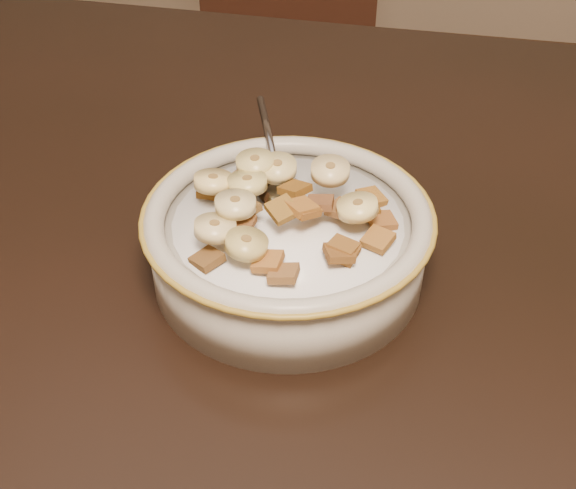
% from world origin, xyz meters
% --- Properties ---
extents(table, '(1.41, 0.92, 0.04)m').
position_xyz_m(table, '(0.00, 0.00, 0.73)').
color(table, black).
rests_on(table, floor).
extents(chair, '(0.43, 0.43, 0.87)m').
position_xyz_m(chair, '(-0.10, 0.83, 0.43)').
color(chair, black).
rests_on(chair, floor).
extents(cereal_bowl, '(0.22, 0.22, 0.05)m').
position_xyz_m(cereal_bowl, '(0.13, -0.07, 0.78)').
color(cereal_bowl, beige).
rests_on(cereal_bowl, table).
extents(milk, '(0.18, 0.18, 0.00)m').
position_xyz_m(milk, '(0.13, -0.07, 0.80)').
color(milk, white).
rests_on(milk, cereal_bowl).
extents(spoon, '(0.06, 0.06, 0.01)m').
position_xyz_m(spoon, '(0.11, -0.04, 0.81)').
color(spoon, gray).
rests_on(spoon, cereal_bowl).
extents(cereal_square_0, '(0.02, 0.02, 0.01)m').
position_xyz_m(cereal_square_0, '(0.10, -0.10, 0.82)').
color(cereal_square_0, brown).
rests_on(cereal_square_0, milk).
extents(cereal_square_1, '(0.02, 0.02, 0.01)m').
position_xyz_m(cereal_square_1, '(0.13, -0.13, 0.81)').
color(cereal_square_1, '#965721').
rests_on(cereal_square_1, milk).
extents(cereal_square_2, '(0.03, 0.03, 0.01)m').
position_xyz_m(cereal_square_2, '(0.10, -0.08, 0.82)').
color(cereal_square_2, brown).
rests_on(cereal_square_2, milk).
extents(cereal_square_3, '(0.02, 0.03, 0.01)m').
position_xyz_m(cereal_square_3, '(0.18, -0.11, 0.81)').
color(cereal_square_3, brown).
rests_on(cereal_square_3, milk).
extents(cereal_square_4, '(0.02, 0.02, 0.01)m').
position_xyz_m(cereal_square_4, '(0.06, -0.05, 0.81)').
color(cereal_square_4, brown).
rests_on(cereal_square_4, milk).
extents(cereal_square_5, '(0.02, 0.02, 0.01)m').
position_xyz_m(cereal_square_5, '(0.08, -0.10, 0.81)').
color(cereal_square_5, '#9C6723').
rests_on(cereal_square_5, milk).
extents(cereal_square_6, '(0.03, 0.03, 0.01)m').
position_xyz_m(cereal_square_6, '(0.20, -0.09, 0.81)').
color(cereal_square_6, brown).
rests_on(cereal_square_6, milk).
extents(cereal_square_7, '(0.02, 0.02, 0.01)m').
position_xyz_m(cereal_square_7, '(0.14, -0.14, 0.81)').
color(cereal_square_7, brown).
rests_on(cereal_square_7, milk).
extents(cereal_square_8, '(0.03, 0.03, 0.01)m').
position_xyz_m(cereal_square_8, '(0.14, -0.08, 0.83)').
color(cereal_square_8, '#915B1F').
rests_on(cereal_square_8, milk).
extents(cereal_square_9, '(0.02, 0.02, 0.01)m').
position_xyz_m(cereal_square_9, '(0.15, -0.07, 0.82)').
color(cereal_square_9, brown).
rests_on(cereal_square_9, milk).
extents(cereal_square_10, '(0.03, 0.03, 0.01)m').
position_xyz_m(cereal_square_10, '(0.08, -0.04, 0.81)').
color(cereal_square_10, olive).
rests_on(cereal_square_10, milk).
extents(cereal_square_11, '(0.03, 0.03, 0.01)m').
position_xyz_m(cereal_square_11, '(0.08, -0.07, 0.81)').
color(cereal_square_11, brown).
rests_on(cereal_square_11, milk).
extents(cereal_square_12, '(0.03, 0.03, 0.01)m').
position_xyz_m(cereal_square_12, '(0.08, -0.13, 0.81)').
color(cereal_square_12, brown).
rests_on(cereal_square_12, milk).
extents(cereal_square_13, '(0.03, 0.03, 0.01)m').
position_xyz_m(cereal_square_13, '(0.19, -0.04, 0.81)').
color(cereal_square_13, '#926222').
rests_on(cereal_square_13, milk).
extents(cereal_square_14, '(0.03, 0.03, 0.01)m').
position_xyz_m(cereal_square_14, '(0.20, -0.06, 0.81)').
color(cereal_square_14, brown).
rests_on(cereal_square_14, milk).
extents(cereal_square_15, '(0.03, 0.03, 0.01)m').
position_xyz_m(cereal_square_15, '(0.18, -0.05, 0.81)').
color(cereal_square_15, brown).
rests_on(cereal_square_15, milk).
extents(cereal_square_16, '(0.03, 0.03, 0.01)m').
position_xyz_m(cereal_square_16, '(0.10, -0.02, 0.81)').
color(cereal_square_16, brown).
rests_on(cereal_square_16, milk).
extents(cereal_square_17, '(0.03, 0.03, 0.01)m').
position_xyz_m(cereal_square_17, '(0.17, -0.07, 0.82)').
color(cereal_square_17, brown).
rests_on(cereal_square_17, milk).
extents(cereal_square_18, '(0.03, 0.03, 0.01)m').
position_xyz_m(cereal_square_18, '(0.18, -0.11, 0.81)').
color(cereal_square_18, brown).
rests_on(cereal_square_18, milk).
extents(cereal_square_19, '(0.03, 0.03, 0.01)m').
position_xyz_m(cereal_square_19, '(0.14, -0.08, 0.82)').
color(cereal_square_19, brown).
rests_on(cereal_square_19, milk).
extents(cereal_square_20, '(0.03, 0.03, 0.01)m').
position_xyz_m(cereal_square_20, '(0.09, -0.05, 0.82)').
color(cereal_square_20, brown).
rests_on(cereal_square_20, milk).
extents(cereal_square_21, '(0.03, 0.03, 0.01)m').
position_xyz_m(cereal_square_21, '(0.13, -0.09, 0.83)').
color(cereal_square_21, olive).
rests_on(cereal_square_21, milk).
extents(cereal_square_22, '(0.02, 0.02, 0.01)m').
position_xyz_m(cereal_square_22, '(0.09, -0.09, 0.82)').
color(cereal_square_22, brown).
rests_on(cereal_square_22, milk).
extents(cereal_square_23, '(0.03, 0.03, 0.01)m').
position_xyz_m(cereal_square_23, '(0.17, -0.11, 0.81)').
color(cereal_square_23, brown).
rests_on(cereal_square_23, milk).
extents(cereal_square_24, '(0.02, 0.03, 0.01)m').
position_xyz_m(cereal_square_24, '(0.07, -0.04, 0.81)').
color(cereal_square_24, brown).
rests_on(cereal_square_24, milk).
extents(cereal_square_25, '(0.03, 0.03, 0.01)m').
position_xyz_m(cereal_square_25, '(0.09, -0.09, 0.82)').
color(cereal_square_25, brown).
rests_on(cereal_square_25, milk).
extents(cereal_square_26, '(0.03, 0.03, 0.01)m').
position_xyz_m(cereal_square_26, '(0.13, -0.06, 0.82)').
color(cereal_square_26, brown).
rests_on(cereal_square_26, milk).
extents(banana_slice_0, '(0.04, 0.04, 0.01)m').
position_xyz_m(banana_slice_0, '(0.09, -0.06, 0.83)').
color(banana_slice_0, '#FCE091').
rests_on(banana_slice_0, milk).
extents(banana_slice_1, '(0.04, 0.04, 0.02)m').
position_xyz_m(banana_slice_1, '(0.18, -0.07, 0.83)').
color(banana_slice_1, '#FAEB8B').
rests_on(banana_slice_1, milk).
extents(banana_slice_2, '(0.04, 0.04, 0.01)m').
position_xyz_m(banana_slice_2, '(0.15, -0.04, 0.83)').
color(banana_slice_2, '#FFDD95').
rests_on(banana_slice_2, milk).
extents(banana_slice_3, '(0.04, 0.04, 0.02)m').
position_xyz_m(banana_slice_3, '(0.11, -0.03, 0.83)').
color(banana_slice_3, '#FBE98C').
rests_on(banana_slice_3, milk).
extents(banana_slice_4, '(0.04, 0.04, 0.01)m').
position_xyz_m(banana_slice_4, '(0.09, -0.09, 0.83)').
color(banana_slice_4, beige).
rests_on(banana_slice_4, milk).
extents(banana_slice_5, '(0.04, 0.04, 0.01)m').
position_xyz_m(banana_slice_5, '(0.09, -0.04, 0.83)').
color(banana_slice_5, '#FFE496').
rests_on(banana_slice_5, milk).
extents(banana_slice_6, '(0.04, 0.04, 0.02)m').
position_xyz_m(banana_slice_6, '(0.11, -0.13, 0.82)').
color(banana_slice_6, tan).
rests_on(banana_slice_6, milk).
extents(banana_slice_7, '(0.04, 0.04, 0.01)m').
position_xyz_m(banana_slice_7, '(0.08, -0.12, 0.82)').
color(banana_slice_7, '#E0CD88').
rests_on(banana_slice_7, milk).
extents(banana_slice_8, '(0.04, 0.04, 0.02)m').
position_xyz_m(banana_slice_8, '(0.07, -0.06, 0.83)').
color(banana_slice_8, '#FDD47D').
rests_on(banana_slice_8, milk).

